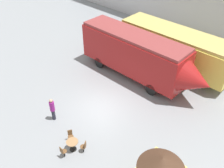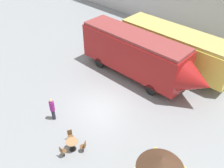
% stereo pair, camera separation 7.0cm
% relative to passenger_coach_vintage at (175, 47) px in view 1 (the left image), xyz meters
% --- Properties ---
extents(ground_plane, '(80.00, 80.00, 0.00)m').
position_rel_passenger_coach_vintage_xyz_m(ground_plane, '(-0.93, -8.16, -2.09)').
color(ground_plane, gray).
extents(passenger_coach_vintage, '(10.22, 2.89, 3.53)m').
position_rel_passenger_coach_vintage_xyz_m(passenger_coach_vintage, '(0.00, 0.00, 0.00)').
color(passenger_coach_vintage, '#E0C64C').
rests_on(passenger_coach_vintage, ground_plane).
extents(streamlined_locomotive, '(11.54, 2.53, 3.83)m').
position_rel_passenger_coach_vintage_xyz_m(streamlined_locomotive, '(-1.18, -3.37, 0.11)').
color(streamlined_locomotive, maroon).
rests_on(streamlined_locomotive, ground_plane).
extents(cafe_table_near, '(0.73, 0.73, 0.72)m').
position_rel_passenger_coach_vintage_xyz_m(cafe_table_near, '(0.60, -12.15, -1.56)').
color(cafe_table_near, black).
rests_on(cafe_table_near, ground_plane).
extents(cafe_chair_0, '(0.40, 0.39, 0.87)m').
position_rel_passenger_coach_vintage_xyz_m(cafe_chair_0, '(-0.04, -11.79, -1.58)').
color(cafe_chair_0, black).
rests_on(cafe_chair_0, ground_plane).
extents(cafe_chair_1, '(0.36, 0.36, 0.87)m').
position_rel_passenger_coach_vintage_xyz_m(cafe_chair_1, '(0.61, -12.89, -1.58)').
color(cafe_chair_1, black).
rests_on(cafe_chair_1, ground_plane).
extents(cafe_chair_2, '(0.40, 0.39, 0.87)m').
position_rel_passenger_coach_vintage_xyz_m(cafe_chair_2, '(1.24, -11.78, -1.58)').
color(cafe_chair_2, black).
rests_on(cafe_chair_2, ground_plane).
extents(visitor_person, '(0.34, 0.34, 1.80)m').
position_rel_passenger_coach_vintage_xyz_m(visitor_person, '(-2.41, -11.35, -1.10)').
color(visitor_person, '#262633').
rests_on(visitor_person, ground_plane).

